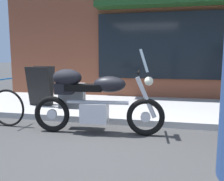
% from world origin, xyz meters
% --- Properties ---
extents(ground_plane, '(80.00, 80.00, 0.00)m').
position_xyz_m(ground_plane, '(0.00, 0.00, 0.00)').
color(ground_plane, '#393939').
extents(touring_motorcycle, '(2.18, 0.62, 1.38)m').
position_xyz_m(touring_motorcycle, '(-0.38, 0.63, 0.60)').
color(touring_motorcycle, black).
rests_on(touring_motorcycle, ground_plane).
extents(sandwich_board_sign, '(0.55, 0.41, 0.91)m').
position_xyz_m(sandwich_board_sign, '(-2.02, 2.00, 0.58)').
color(sandwich_board_sign, black).
rests_on(sandwich_board_sign, sidewalk_curb).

